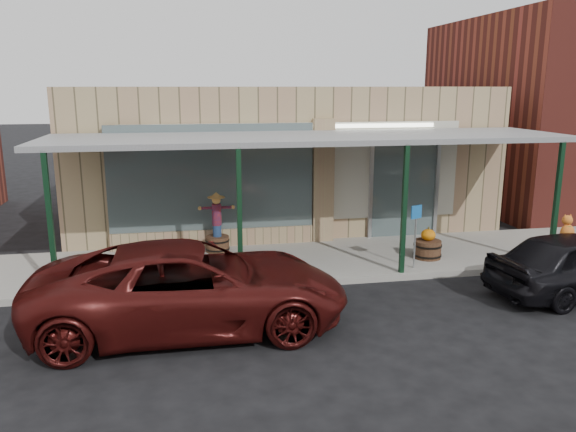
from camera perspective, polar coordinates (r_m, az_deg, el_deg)
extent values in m
plane|color=black|center=(10.46, 6.46, -10.78)|extent=(120.00, 120.00, 0.00)
cube|color=gray|center=(13.70, 2.11, -4.54)|extent=(40.00, 3.20, 0.15)
cube|color=#9B875F|center=(17.70, -1.08, 6.19)|extent=(12.00, 6.00, 4.20)
cube|color=#4E5D5E|center=(14.39, -7.70, 3.68)|extent=(5.20, 0.06, 2.80)
cube|color=#4E5D5E|center=(15.71, 11.64, 2.83)|extent=(1.80, 0.06, 2.80)
cube|color=#9B875F|center=(14.89, 3.54, 3.31)|extent=(0.55, 0.30, 3.40)
cube|color=#9B875F|center=(14.77, -7.52, -2.23)|extent=(5.20, 0.30, 0.50)
cube|color=#B1AE9D|center=(14.76, 0.85, 4.42)|extent=(9.00, 0.02, 2.60)
cube|color=white|center=(14.60, 0.89, 9.07)|extent=(7.50, 0.03, 0.10)
cube|color=slate|center=(13.11, 2.22, 7.95)|extent=(12.00, 3.00, 0.12)
cube|color=black|center=(11.90, -22.97, -0.94)|extent=(0.10, 0.10, 2.95)
cube|color=black|center=(11.65, -4.94, -0.22)|extent=(0.10, 0.10, 2.95)
cube|color=black|center=(12.50, 11.71, 0.48)|extent=(0.10, 0.10, 2.95)
cube|color=black|center=(14.30, 25.59, 1.02)|extent=(0.10, 0.10, 2.95)
cylinder|color=#533921|center=(14.24, -7.17, -2.81)|extent=(0.59, 0.59, 0.39)
cylinder|color=navy|center=(14.15, -7.21, -1.49)|extent=(0.22, 0.22, 0.29)
cylinder|color=maroon|center=(14.06, -7.26, 0.14)|extent=(0.24, 0.24, 0.54)
sphere|color=tan|center=(13.98, -7.30, 1.62)|extent=(0.21, 0.21, 0.21)
cone|color=tan|center=(13.96, -7.32, 2.13)|extent=(0.35, 0.35, 0.14)
cylinder|color=#533921|center=(14.00, 13.98, -3.29)|extent=(0.82, 0.82, 0.43)
ellipsoid|color=orange|center=(13.91, 14.06, -1.88)|extent=(0.35, 0.35, 0.28)
cylinder|color=#4C471E|center=(13.87, 14.10, -1.23)|extent=(0.04, 0.04, 0.07)
cylinder|color=gray|center=(13.08, 12.76, -2.73)|extent=(0.04, 0.04, 1.16)
cube|color=#1760B1|center=(12.90, 12.92, 0.40)|extent=(0.29, 0.13, 0.30)
ellipsoid|color=orange|center=(13.69, 26.49, -1.55)|extent=(0.31, 0.26, 0.39)
sphere|color=orange|center=(13.66, 26.51, -0.39)|extent=(0.22, 0.22, 0.22)
cylinder|color=#1C7F23|center=(13.65, 26.56, -0.91)|extent=(0.15, 0.15, 0.02)
imported|color=#420E0D|center=(10.11, -9.80, -7.09)|extent=(5.52, 2.56, 1.53)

